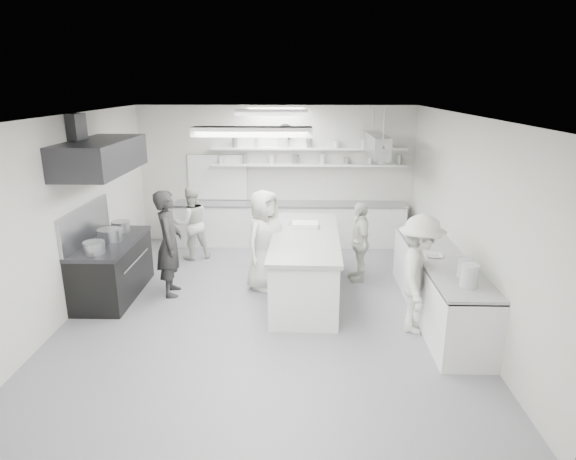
{
  "coord_description": "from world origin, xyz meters",
  "views": [
    {
      "loc": [
        0.52,
        -7.14,
        3.44
      ],
      "look_at": [
        0.33,
        0.6,
        1.11
      ],
      "focal_mm": 30.46,
      "sensor_mm": 36.0,
      "label": 1
    }
  ],
  "objects_px": {
    "back_counter": "(290,224)",
    "cook_stove": "(169,243)",
    "stove": "(113,270)",
    "right_counter": "(439,286)",
    "prep_island": "(305,266)",
    "cook_back": "(192,223)"
  },
  "relations": [
    {
      "from": "back_counter",
      "to": "cook_stove",
      "type": "xyz_separation_m",
      "value": [
        -1.94,
        -2.71,
        0.44
      ]
    },
    {
      "from": "cook_stove",
      "to": "stove",
      "type": "bearing_deg",
      "value": 86.9
    },
    {
      "from": "stove",
      "to": "right_counter",
      "type": "distance_m",
      "value": 5.28
    },
    {
      "from": "stove",
      "to": "cook_stove",
      "type": "distance_m",
      "value": 1.06
    },
    {
      "from": "stove",
      "to": "back_counter",
      "type": "distance_m",
      "value": 4.03
    },
    {
      "from": "stove",
      "to": "prep_island",
      "type": "bearing_deg",
      "value": 2.04
    },
    {
      "from": "stove",
      "to": "cook_stove",
      "type": "bearing_deg",
      "value": 5.2
    },
    {
      "from": "back_counter",
      "to": "cook_back",
      "type": "relative_size",
      "value": 3.36
    },
    {
      "from": "prep_island",
      "to": "cook_stove",
      "type": "relative_size",
      "value": 1.51
    },
    {
      "from": "right_counter",
      "to": "prep_island",
      "type": "distance_m",
      "value": 2.16
    },
    {
      "from": "back_counter",
      "to": "cook_stove",
      "type": "height_order",
      "value": "cook_stove"
    },
    {
      "from": "stove",
      "to": "right_counter",
      "type": "height_order",
      "value": "right_counter"
    },
    {
      "from": "right_counter",
      "to": "prep_island",
      "type": "relative_size",
      "value": 1.22
    },
    {
      "from": "stove",
      "to": "prep_island",
      "type": "relative_size",
      "value": 0.66
    },
    {
      "from": "stove",
      "to": "back_counter",
      "type": "xyz_separation_m",
      "value": [
        2.9,
        2.8,
        0.01
      ]
    },
    {
      "from": "back_counter",
      "to": "right_counter",
      "type": "xyz_separation_m",
      "value": [
        2.35,
        -3.4,
        0.01
      ]
    },
    {
      "from": "prep_island",
      "to": "cook_back",
      "type": "xyz_separation_m",
      "value": [
        -2.27,
        1.73,
        0.24
      ]
    },
    {
      "from": "right_counter",
      "to": "cook_stove",
      "type": "xyz_separation_m",
      "value": [
        -4.29,
        0.69,
        0.43
      ]
    },
    {
      "from": "stove",
      "to": "right_counter",
      "type": "relative_size",
      "value": 0.55
    },
    {
      "from": "cook_stove",
      "to": "cook_back",
      "type": "relative_size",
      "value": 1.21
    },
    {
      "from": "back_counter",
      "to": "prep_island",
      "type": "bearing_deg",
      "value": -83.3
    },
    {
      "from": "back_counter",
      "to": "cook_stove",
      "type": "relative_size",
      "value": 2.79
    }
  ]
}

